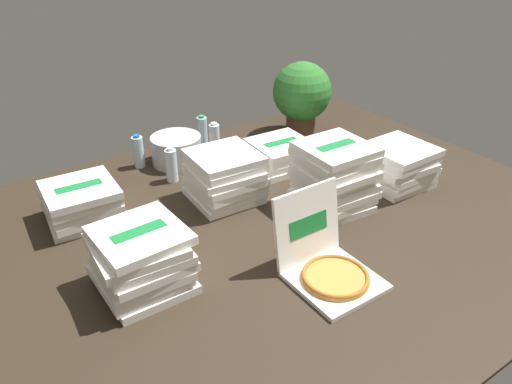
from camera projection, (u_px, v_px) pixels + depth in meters
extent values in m
cube|color=#2D2319|center=(269.00, 225.00, 2.52)|extent=(3.20, 2.40, 0.02)
cube|color=white|center=(335.00, 281.00, 2.11)|extent=(0.34, 0.34, 0.02)
cylinder|color=#C6893D|center=(335.00, 278.00, 2.10)|extent=(0.29, 0.29, 0.02)
torus|color=#A96324|center=(336.00, 276.00, 2.09)|extent=(0.29, 0.29, 0.02)
cube|color=white|center=(307.00, 224.00, 2.16)|extent=(0.34, 0.07, 0.34)
cube|color=#197A38|center=(309.00, 225.00, 2.15)|extent=(0.21, 0.02, 0.08)
cube|color=white|center=(147.00, 283.00, 2.08)|extent=(0.34, 0.34, 0.04)
cube|color=#197A38|center=(146.00, 279.00, 2.07)|extent=(0.22, 0.06, 0.00)
cube|color=white|center=(141.00, 276.00, 2.06)|extent=(0.35, 0.35, 0.04)
cube|color=white|center=(142.00, 268.00, 2.04)|extent=(0.35, 0.35, 0.04)
cube|color=white|center=(144.00, 260.00, 2.03)|extent=(0.34, 0.34, 0.04)
cube|color=#197A38|center=(143.00, 256.00, 2.02)|extent=(0.22, 0.06, 0.00)
cube|color=white|center=(142.00, 252.00, 2.01)|extent=(0.36, 0.36, 0.04)
cube|color=white|center=(136.00, 246.00, 1.98)|extent=(0.36, 0.36, 0.04)
cube|color=white|center=(139.00, 235.00, 1.98)|extent=(0.36, 0.36, 0.04)
cube|color=#197A38|center=(139.00, 231.00, 1.97)|extent=(0.23, 0.07, 0.00)
cube|color=white|center=(394.00, 180.00, 2.88)|extent=(0.36, 0.36, 0.04)
cube|color=white|center=(394.00, 175.00, 2.85)|extent=(0.35, 0.35, 0.04)
cube|color=white|center=(398.00, 168.00, 2.84)|extent=(0.34, 0.34, 0.04)
cube|color=#197A38|center=(398.00, 165.00, 2.83)|extent=(0.22, 0.06, 0.00)
cube|color=white|center=(396.00, 163.00, 2.81)|extent=(0.37, 0.37, 0.04)
cube|color=#197A38|center=(397.00, 160.00, 2.80)|extent=(0.23, 0.08, 0.00)
cube|color=white|center=(398.00, 156.00, 2.79)|extent=(0.35, 0.35, 0.04)
cube|color=#197A38|center=(399.00, 153.00, 2.78)|extent=(0.22, 0.07, 0.00)
cube|color=white|center=(401.00, 150.00, 2.77)|extent=(0.35, 0.35, 0.04)
cube|color=white|center=(224.00, 195.00, 2.72)|extent=(0.36, 0.36, 0.04)
cube|color=white|center=(225.00, 189.00, 2.71)|extent=(0.36, 0.36, 0.04)
cube|color=white|center=(225.00, 184.00, 2.68)|extent=(0.34, 0.34, 0.04)
cube|color=#197A38|center=(225.00, 180.00, 2.67)|extent=(0.22, 0.06, 0.00)
cube|color=white|center=(226.00, 177.00, 2.65)|extent=(0.36, 0.36, 0.04)
cube|color=white|center=(224.00, 172.00, 2.63)|extent=(0.37, 0.37, 0.04)
cube|color=#197A38|center=(223.00, 168.00, 2.62)|extent=(0.23, 0.08, 0.00)
cube|color=white|center=(225.00, 163.00, 2.63)|extent=(0.36, 0.36, 0.04)
cube|color=#197A38|center=(225.00, 160.00, 2.62)|extent=(0.23, 0.07, 0.00)
cube|color=white|center=(224.00, 157.00, 2.61)|extent=(0.36, 0.36, 0.04)
cube|color=white|center=(83.00, 215.00, 2.55)|extent=(0.37, 0.37, 0.04)
cube|color=#197A38|center=(83.00, 212.00, 2.54)|extent=(0.23, 0.08, 0.00)
cube|color=white|center=(83.00, 209.00, 2.52)|extent=(0.35, 0.35, 0.04)
cube|color=#197A38|center=(82.00, 205.00, 2.51)|extent=(0.22, 0.07, 0.00)
cube|color=white|center=(83.00, 202.00, 2.50)|extent=(0.37, 0.37, 0.04)
cube|color=#197A38|center=(82.00, 199.00, 2.49)|extent=(0.23, 0.08, 0.00)
cube|color=white|center=(80.00, 196.00, 2.48)|extent=(0.36, 0.36, 0.04)
cube|color=#197A38|center=(79.00, 193.00, 2.47)|extent=(0.23, 0.07, 0.00)
cube|color=white|center=(79.00, 190.00, 2.46)|extent=(0.36, 0.36, 0.04)
cube|color=#197A38|center=(79.00, 186.00, 2.45)|extent=(0.23, 0.07, 0.00)
cube|color=white|center=(280.00, 163.00, 3.07)|extent=(0.37, 0.37, 0.04)
cube|color=white|center=(280.00, 157.00, 3.05)|extent=(0.37, 0.37, 0.04)
cube|color=white|center=(281.00, 151.00, 3.04)|extent=(0.36, 0.36, 0.04)
cube|color=white|center=(281.00, 145.00, 3.02)|extent=(0.36, 0.36, 0.04)
cube|color=#197A38|center=(281.00, 142.00, 3.01)|extent=(0.23, 0.07, 0.00)
cube|color=white|center=(331.00, 203.00, 2.65)|extent=(0.38, 0.38, 0.04)
cube|color=#197A38|center=(332.00, 200.00, 2.64)|extent=(0.23, 0.09, 0.00)
cube|color=white|center=(332.00, 196.00, 2.63)|extent=(0.34, 0.34, 0.04)
cube|color=#197A38|center=(332.00, 193.00, 2.62)|extent=(0.22, 0.06, 0.00)
cube|color=white|center=(335.00, 190.00, 2.62)|extent=(0.36, 0.36, 0.04)
cube|color=#197A38|center=(336.00, 186.00, 2.61)|extent=(0.23, 0.07, 0.00)
cube|color=white|center=(334.00, 183.00, 2.60)|extent=(0.37, 0.37, 0.04)
cube|color=white|center=(333.00, 176.00, 2.59)|extent=(0.35, 0.35, 0.04)
cube|color=#197A38|center=(333.00, 172.00, 2.58)|extent=(0.22, 0.07, 0.00)
cube|color=white|center=(335.00, 171.00, 2.55)|extent=(0.36, 0.36, 0.04)
cube|color=#197A38|center=(335.00, 167.00, 2.54)|extent=(0.23, 0.07, 0.00)
cube|color=white|center=(335.00, 162.00, 2.55)|extent=(0.35, 0.35, 0.04)
cube|color=white|center=(334.00, 156.00, 2.53)|extent=(0.37, 0.37, 0.04)
cube|color=white|center=(336.00, 149.00, 2.51)|extent=(0.35, 0.35, 0.04)
cube|color=#197A38|center=(336.00, 145.00, 2.50)|extent=(0.22, 0.07, 0.00)
cylinder|color=#B7BABF|center=(177.00, 150.00, 3.08)|extent=(0.31, 0.31, 0.17)
cylinder|color=silver|center=(215.00, 139.00, 3.19)|extent=(0.07, 0.07, 0.20)
cylinder|color=white|center=(214.00, 124.00, 3.14)|extent=(0.04, 0.04, 0.02)
cylinder|color=silver|center=(171.00, 166.00, 2.86)|extent=(0.07, 0.07, 0.20)
cylinder|color=white|center=(170.00, 149.00, 2.81)|extent=(0.04, 0.04, 0.02)
cylinder|color=silver|center=(138.00, 152.00, 3.02)|extent=(0.07, 0.07, 0.20)
cylinder|color=blue|center=(136.00, 136.00, 2.97)|extent=(0.04, 0.04, 0.02)
cylinder|color=silver|center=(202.00, 132.00, 3.30)|extent=(0.07, 0.07, 0.20)
cylinder|color=#239951|center=(201.00, 117.00, 3.25)|extent=(0.04, 0.04, 0.02)
cylinder|color=#513323|center=(301.00, 124.00, 3.50)|extent=(0.20, 0.20, 0.14)
sphere|color=#2B6F29|center=(302.00, 91.00, 3.38)|extent=(0.40, 0.40, 0.40)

